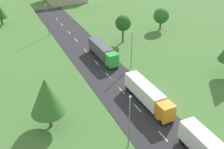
% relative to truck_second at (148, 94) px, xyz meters
% --- Properties ---
extents(road, '(10.00, 140.00, 0.06)m').
position_rel_truck_second_xyz_m(road, '(-2.17, -4.12, -2.07)').
color(road, '#2B2B30').
rests_on(road, ground).
extents(lane_marking_centre, '(0.16, 122.88, 0.01)m').
position_rel_truck_second_xyz_m(lane_marking_centre, '(-2.17, -5.94, -2.03)').
color(lane_marking_centre, white).
rests_on(lane_marking_centre, road).
extents(truck_second, '(2.60, 12.70, 3.50)m').
position_rel_truck_second_xyz_m(truck_second, '(0.00, 0.00, 0.00)').
color(truck_second, orange).
rests_on(truck_second, road).
extents(truck_third, '(2.67, 11.83, 3.50)m').
position_rel_truck_second_xyz_m(truck_third, '(-0.02, 19.72, 0.00)').
color(truck_third, green).
rests_on(truck_third, road).
extents(lamppost_second, '(0.36, 0.36, 9.14)m').
position_rel_truck_second_xyz_m(lamppost_second, '(-8.03, -7.76, 2.96)').
color(lamppost_second, slate).
rests_on(lamppost_second, ground).
extents(lamppost_third, '(0.36, 0.36, 8.59)m').
position_rel_truck_second_xyz_m(lamppost_third, '(3.91, 13.07, 2.68)').
color(lamppost_third, slate).
rests_on(lamppost_third, ground).
extents(lamppost_fourth, '(0.36, 0.36, 9.04)m').
position_rel_truck_second_xyz_m(lamppost_fourth, '(-8.02, 39.59, 2.91)').
color(lamppost_fourth, slate).
rests_on(lamppost_fourth, ground).
extents(tree_birch, '(4.57, 4.57, 6.54)m').
position_rel_truck_second_xyz_m(tree_birch, '(23.40, 30.25, 2.14)').
color(tree_birch, '#513823').
rests_on(tree_birch, ground).
extents(tree_maple, '(5.44, 5.44, 8.94)m').
position_rel_truck_second_xyz_m(tree_maple, '(-17.12, 1.52, 3.83)').
color(tree_maple, '#513823').
rests_on(tree_maple, ground).
extents(tree_pine, '(4.14, 4.14, 7.45)m').
position_rel_truck_second_xyz_m(tree_pine, '(8.86, 26.62, 3.24)').
color(tree_pine, '#513823').
rests_on(tree_pine, ground).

